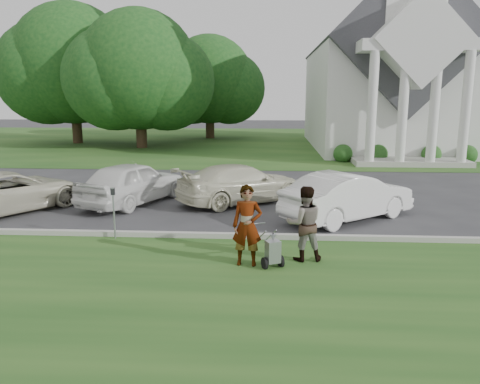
# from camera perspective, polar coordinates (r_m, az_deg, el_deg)

# --- Properties ---
(ground) EXTENTS (120.00, 120.00, 0.00)m
(ground) POSITION_cam_1_polar(r_m,az_deg,el_deg) (12.14, -2.40, -6.45)
(ground) COLOR #333335
(ground) RESTS_ON ground
(grass_strip) EXTENTS (80.00, 7.00, 0.01)m
(grass_strip) POSITION_cam_1_polar(r_m,az_deg,el_deg) (9.36, -4.32, -12.16)
(grass_strip) COLOR #1E4818
(grass_strip) RESTS_ON ground
(church_lawn) EXTENTS (80.00, 30.00, 0.01)m
(church_lawn) POSITION_cam_1_polar(r_m,az_deg,el_deg) (38.68, 1.72, 6.16)
(church_lawn) COLOR #1E4818
(church_lawn) RESTS_ON ground
(curb) EXTENTS (80.00, 0.18, 0.15)m
(curb) POSITION_cam_1_polar(r_m,az_deg,el_deg) (12.64, -2.15, -5.35)
(curb) COLOR #9E9E93
(curb) RESTS_ON ground
(church) EXTENTS (9.19, 19.00, 24.10)m
(church) POSITION_cam_1_polar(r_m,az_deg,el_deg) (35.52, 16.75, 14.77)
(church) COLOR white
(church) RESTS_ON ground
(tree_left) EXTENTS (10.63, 8.40, 9.71)m
(tree_left) POSITION_cam_1_polar(r_m,az_deg,el_deg) (34.73, -12.24, 13.70)
(tree_left) COLOR #332316
(tree_left) RESTS_ON ground
(tree_far) EXTENTS (11.64, 9.20, 10.73)m
(tree_far) POSITION_cam_1_polar(r_m,az_deg,el_deg) (39.56, -19.72, 13.87)
(tree_far) COLOR #332316
(tree_far) RESTS_ON ground
(tree_back) EXTENTS (9.61, 7.60, 8.89)m
(tree_back) POSITION_cam_1_polar(r_m,az_deg,el_deg) (41.80, -3.76, 13.04)
(tree_back) COLOR #332316
(tree_back) RESTS_ON ground
(striping_cart) EXTENTS (0.72, 0.99, 0.85)m
(striping_cart) POSITION_cam_1_polar(r_m,az_deg,el_deg) (10.49, 4.00, -7.34)
(striping_cart) COLOR black
(striping_cart) RESTS_ON ground
(person_left) EXTENTS (0.69, 0.47, 1.83)m
(person_left) POSITION_cam_1_polar(r_m,az_deg,el_deg) (10.47, 0.88, -4.19)
(person_left) COLOR #999999
(person_left) RESTS_ON ground
(person_right) EXTENTS (0.93, 0.77, 1.75)m
(person_right) POSITION_cam_1_polar(r_m,az_deg,el_deg) (10.89, 7.85, -3.89)
(person_right) COLOR #999999
(person_right) RESTS_ON ground
(parking_meter_near) EXTENTS (0.10, 0.09, 1.41)m
(parking_meter_near) POSITION_cam_1_polar(r_m,az_deg,el_deg) (12.83, -15.15, -1.75)
(parking_meter_near) COLOR #979B9F
(parking_meter_near) RESTS_ON ground
(car_a) EXTENTS (4.49, 5.30, 1.35)m
(car_a) POSITION_cam_1_polar(r_m,az_deg,el_deg) (17.16, -26.30, 0.06)
(car_a) COLOR beige
(car_a) RESTS_ON ground
(car_b) EXTENTS (3.39, 4.80, 1.52)m
(car_b) POSITION_cam_1_polar(r_m,az_deg,el_deg) (16.93, -12.97, 1.15)
(car_b) COLOR white
(car_b) RESTS_ON ground
(car_c) EXTENTS (4.98, 4.28, 1.37)m
(car_c) POSITION_cam_1_polar(r_m,az_deg,el_deg) (16.67, 0.16, 1.03)
(car_c) COLOR beige
(car_c) RESTS_ON ground
(car_d) EXTENTS (4.47, 3.98, 1.47)m
(car_d) POSITION_cam_1_polar(r_m,az_deg,el_deg) (14.76, 13.05, -0.50)
(car_d) COLOR white
(car_d) RESTS_ON ground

